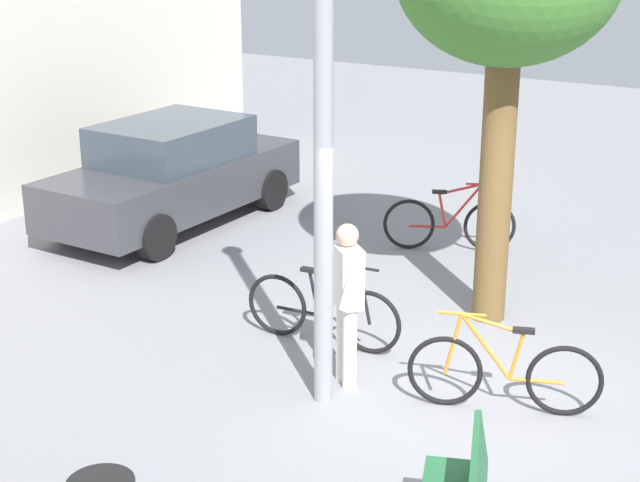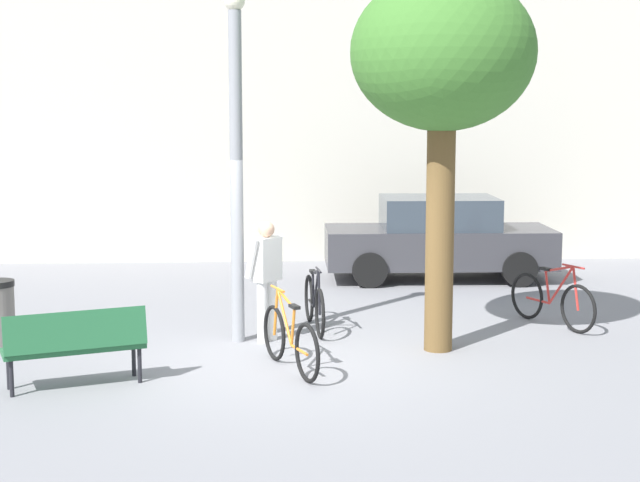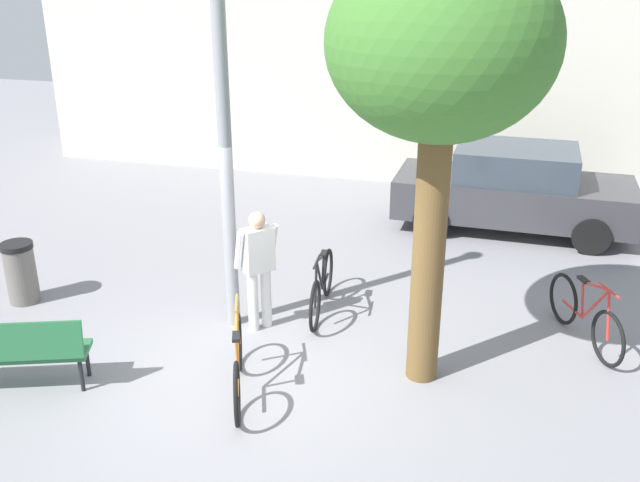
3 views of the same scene
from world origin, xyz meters
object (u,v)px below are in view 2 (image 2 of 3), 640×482
Objects in this scene: lamppost at (236,156)px; bicycle_orange at (290,340)px; bicycle_black at (314,304)px; park_bench at (75,342)px; parked_car_charcoal at (438,238)px; bicycle_red at (552,300)px; plaza_tree at (443,59)px; person_by_lamppost at (267,272)px.

bicycle_orange is at bearing -66.50° from lamppost.
bicycle_black is at bearing 79.45° from bicycle_orange.
parked_car_charcoal is (5.40, 6.85, 0.23)m from park_bench.
plaza_tree is at bearing -145.38° from bicycle_red.
plaza_tree is at bearing -15.05° from person_by_lamppost.
parked_car_charcoal is at bearing 55.78° from person_by_lamppost.
person_by_lamppost reaches higher than bicycle_red.
bicycle_orange is at bearing -155.35° from plaza_tree.
parked_car_charcoal is (2.52, 4.05, 0.39)m from bicycle_black.
bicycle_orange is at bearing -100.55° from bicycle_black.
person_by_lamppost is 1.66m from bicycle_orange.
bicycle_black is (2.88, 2.80, -0.16)m from park_bench.
lamppost is 2.84× the size of person_by_lamppost.
bicycle_orange is 6.91m from parked_car_charcoal.
plaza_tree is 2.86× the size of bicycle_orange.
lamppost is 5.13m from bicycle_red.
bicycle_black is 0.43× the size of parked_car_charcoal.
person_by_lamppost is 5.71m from parked_car_charcoal.
bicycle_red reaches higher than park_bench.
bicycle_red is at bearing 29.80° from bicycle_orange.
parked_car_charcoal is at bearing 103.99° from bicycle_red.
person_by_lamppost reaches higher than parked_car_charcoal.
park_bench is 2.55m from bicycle_orange.
lamppost is 2.76× the size of bicycle_orange.
bicycle_orange is at bearing -79.63° from person_by_lamppost.
person_by_lamppost is at bearing 100.37° from bicycle_orange.
plaza_tree is 3.99m from bicycle_black.
bicycle_black is at bearing -179.09° from bicycle_red.
bicycle_orange is at bearing -150.20° from bicycle_red.
park_bench is (-2.19, -2.14, -0.42)m from person_by_lamppost.
bicycle_orange is at bearing -115.13° from parked_car_charcoal.
plaza_tree reaches higher than parked_car_charcoal.
bicycle_red is 0.39× the size of parked_car_charcoal.
parked_car_charcoal is (3.21, 4.71, -0.19)m from person_by_lamppost.
bicycle_black is at bearing 30.48° from lamppost.
parked_car_charcoal reaches higher than bicycle_black.
parked_car_charcoal is (3.60, 4.69, -1.79)m from lamppost.
person_by_lamppost is 1.00× the size of park_bench.
bicycle_red is 4.14m from parked_car_charcoal.
bicycle_orange is 1.04× the size of bicycle_red.
park_bench is (-1.80, -2.16, -2.02)m from lamppost.
lamppost is at bearing 166.57° from plaza_tree.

